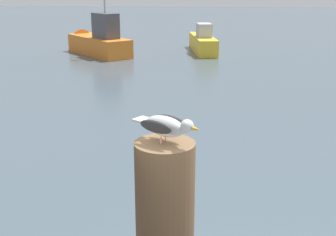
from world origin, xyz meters
TOP-DOWN VIEW (x-y plane):
  - mooring_post at (-1.02, -0.58)m, footprint 0.30×0.30m
  - seagull at (-1.02, -0.58)m, footprint 0.35×0.26m
  - boat_orange at (-5.56, 17.81)m, footprint 3.99×4.43m
  - boat_yellow at (-0.60, 18.88)m, footprint 1.39×4.51m

SIDE VIEW (x-z plane):
  - boat_yellow at x=-0.60m, z-range -0.22..1.14m
  - boat_orange at x=-5.56m, z-range -1.38..2.52m
  - mooring_post at x=-1.02m, z-range 1.44..2.44m
  - seagull at x=-1.02m, z-range 2.46..2.60m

